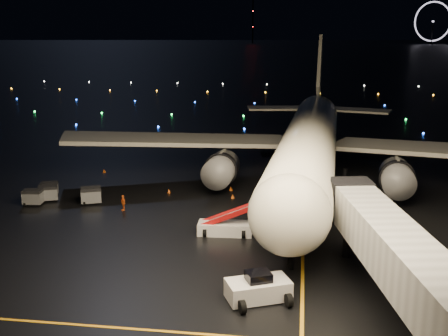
{
  "coord_description": "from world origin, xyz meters",
  "views": [
    {
      "loc": [
        11.63,
        -40.22,
        18.04
      ],
      "look_at": [
        4.21,
        12.0,
        5.0
      ],
      "focal_mm": 45.0,
      "sensor_mm": 36.0,
      "label": 1
    }
  ],
  "objects": [
    {
      "name": "safety_cone_2",
      "position": [
        -3.2,
        19.46,
        0.24
      ],
      "size": [
        0.43,
        0.43,
        0.47
      ],
      "primitive_type": "cone",
      "rotation": [
        0.0,
        0.0,
        0.03
      ],
      "color": "orange",
      "rests_on": "ground"
    },
    {
      "name": "lane_centre",
      "position": [
        12.0,
        15.0,
        0.01
      ],
      "size": [
        0.25,
        80.0,
        0.02
      ],
      "primitive_type": "cube",
      "color": "orange",
      "rests_on": "ground"
    },
    {
      "name": "baggage_cart_2",
      "position": [
        -15.39,
        14.68,
        0.84
      ],
      "size": [
        2.36,
        2.06,
        1.68
      ],
      "primitive_type": "cube",
      "rotation": [
        0.0,
        0.0,
        0.41
      ],
      "color": "gray",
      "rests_on": "ground"
    },
    {
      "name": "baggage_cart_3",
      "position": [
        -16.11,
        16.54,
        0.76
      ],
      "size": [
        2.08,
        1.73,
        1.52
      ],
      "primitive_type": "cube",
      "rotation": [
        0.0,
        0.0,
        0.3
      ],
      "color": "gray",
      "rests_on": "ground"
    },
    {
      "name": "safety_cone_0",
      "position": [
        4.24,
        18.42,
        0.23
      ],
      "size": [
        0.49,
        0.49,
        0.47
      ],
      "primitive_type": "cone",
      "rotation": [
        0.0,
        0.0,
        0.22
      ],
      "color": "orange",
      "rests_on": "ground"
    },
    {
      "name": "taxiway_lights",
      "position": [
        0.0,
        106.0,
        0.18
      ],
      "size": [
        164.0,
        92.0,
        0.36
      ],
      "primitive_type": null,
      "color": "black",
      "rests_on": "ground"
    },
    {
      "name": "radio_mast",
      "position": [
        -60.0,
        740.0,
        32.0
      ],
      "size": [
        1.8,
        1.8,
        64.0
      ],
      "primitive_type": "cylinder",
      "color": "black",
      "rests_on": "ground"
    },
    {
      "name": "crew_c",
      "position": [
        -6.32,
        12.6,
        0.83
      ],
      "size": [
        0.94,
        0.99,
        1.65
      ],
      "primitive_type": "imported",
      "rotation": [
        0.0,
        0.0,
        -0.85
      ],
      "color": "orange",
      "rests_on": "ground"
    },
    {
      "name": "baggage_cart_0",
      "position": [
        -10.42,
        14.38,
        0.88
      ],
      "size": [
        2.47,
        2.12,
        1.77
      ],
      "primitive_type": "cube",
      "rotation": [
        0.0,
        0.0,
        0.37
      ],
      "color": "gray",
      "rests_on": "ground"
    },
    {
      "name": "belt_loader",
      "position": [
        4.98,
        7.3,
        1.74
      ],
      "size": [
        7.26,
        2.31,
        3.48
      ],
      "primitive_type": null,
      "rotation": [
        0.0,
        0.0,
        0.05
      ],
      "color": "silver",
      "rests_on": "ground"
    },
    {
      "name": "lane_cross",
      "position": [
        -5.0,
        -10.0,
        0.01
      ],
      "size": [
        60.0,
        0.25,
        0.02
      ],
      "primitive_type": "cube",
      "color": "orange",
      "rests_on": "ground"
    },
    {
      "name": "ferris_wheel",
      "position": [
        170.0,
        720.0,
        26.0
      ],
      "size": [
        49.33,
        16.8,
        52.0
      ],
      "primitive_type": null,
      "rotation": [
        0.0,
        0.0,
        0.26
      ],
      "color": "black",
      "rests_on": "ground"
    },
    {
      "name": "safety_cone_1",
      "position": [
        3.66,
        21.45,
        0.25
      ],
      "size": [
        0.53,
        0.53,
        0.5
      ],
      "primitive_type": "cone",
      "rotation": [
        0.0,
        0.0,
        0.23
      ],
      "color": "orange",
      "rests_on": "ground"
    },
    {
      "name": "ground",
      "position": [
        0.0,
        300.0,
        0.0
      ],
      "size": [
        2000.0,
        2000.0,
        0.0
      ],
      "primitive_type": "plane",
      "color": "black",
      "rests_on": "ground"
    },
    {
      "name": "baggage_cart_1",
      "position": [
        -16.35,
        13.08,
        0.82
      ],
      "size": [
        2.07,
        1.56,
        1.64
      ],
      "primitive_type": "cube",
      "rotation": [
        0.0,
        0.0,
        0.11
      ],
      "color": "gray",
      "rests_on": "ground"
    },
    {
      "name": "safety_cone_3",
      "position": [
        -13.71,
        27.4,
        0.24
      ],
      "size": [
        0.55,
        0.55,
        0.48
      ],
      "primitive_type": "cone",
      "rotation": [
        0.0,
        0.0,
        -0.35
      ],
      "color": "orange",
      "rests_on": "ground"
    },
    {
      "name": "airliner",
      "position": [
        12.58,
        26.78,
        8.6
      ],
      "size": [
        63.93,
        61.08,
        17.21
      ],
      "primitive_type": null,
      "rotation": [
        0.0,
        0.0,
        -0.06
      ],
      "color": "silver",
      "rests_on": "ground"
    },
    {
      "name": "pushback_tug",
      "position": [
        8.99,
        -5.01,
        1.02
      ],
      "size": [
        4.82,
        3.8,
        2.04
      ],
      "primitive_type": "cube",
      "rotation": [
        0.0,
        0.0,
        0.42
      ],
      "color": "silver",
      "rests_on": "ground"
    }
  ]
}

